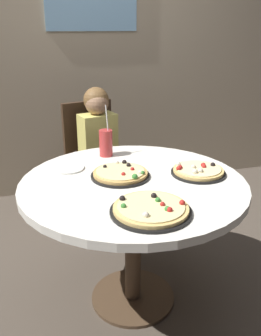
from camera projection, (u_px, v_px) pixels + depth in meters
name	position (u px, v px, depth m)	size (l,w,h in m)	color
ground_plane	(133.00, 298.00, 2.13)	(8.00, 8.00, 0.00)	#4C4238
wall_with_window	(77.00, 30.00, 3.11)	(5.20, 0.14, 2.90)	tan
dining_table	(133.00, 199.00, 1.89)	(1.16, 1.16, 0.75)	silver
chair_wooden	(93.00, 156.00, 2.84)	(0.48, 0.48, 0.95)	#382619
diner_child	(103.00, 169.00, 2.71)	(0.33, 0.43, 1.08)	#3F4766
pizza_veggie	(121.00, 174.00, 1.89)	(0.31, 0.31, 0.05)	black
pizza_cheese	(151.00, 209.00, 1.53)	(0.35, 0.35, 0.05)	black
pizza_pepperoni	(198.00, 171.00, 1.93)	(0.29, 0.29, 0.05)	black
soda_cup	(106.00, 143.00, 2.18)	(0.08, 0.08, 0.31)	#B73333
plate_small	(68.00, 168.00, 2.00)	(0.18, 0.18, 0.01)	white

